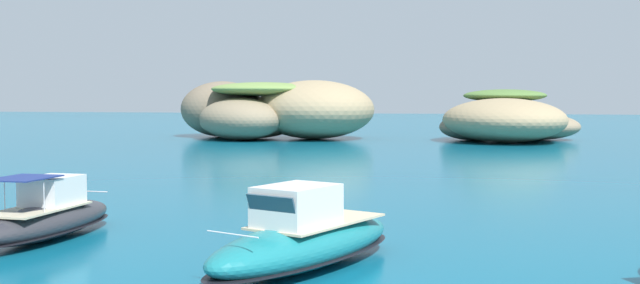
{
  "coord_description": "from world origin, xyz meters",
  "views": [
    {
      "loc": [
        4.76,
        -8.27,
        4.58
      ],
      "look_at": [
        -1.25,
        18.93,
        2.89
      ],
      "focal_mm": 41.57,
      "sensor_mm": 36.0,
      "label": 1
    }
  ],
  "objects_px": {
    "islet_large": "(271,112)",
    "motorboat_teal": "(304,240)",
    "islet_small": "(502,121)",
    "motorboat_charcoal": "(48,218)"
  },
  "relations": [
    {
      "from": "islet_large",
      "to": "motorboat_teal",
      "type": "relative_size",
      "value": 3.29
    },
    {
      "from": "motorboat_teal",
      "to": "islet_large",
      "type": "bearing_deg",
      "value": 107.02
    },
    {
      "from": "islet_small",
      "to": "islet_large",
      "type": "bearing_deg",
      "value": -178.93
    },
    {
      "from": "motorboat_teal",
      "to": "islet_small",
      "type": "bearing_deg",
      "value": 83.77
    },
    {
      "from": "islet_small",
      "to": "motorboat_charcoal",
      "type": "xyz_separation_m",
      "value": [
        -15.74,
        -58.27,
        -1.41
      ]
    },
    {
      "from": "islet_small",
      "to": "motorboat_charcoal",
      "type": "bearing_deg",
      "value": -105.11
    },
    {
      "from": "islet_large",
      "to": "motorboat_teal",
      "type": "bearing_deg",
      "value": -72.98
    },
    {
      "from": "islet_large",
      "to": "motorboat_teal",
      "type": "height_order",
      "value": "islet_large"
    },
    {
      "from": "islet_large",
      "to": "motorboat_charcoal",
      "type": "bearing_deg",
      "value": -80.9
    },
    {
      "from": "islet_small",
      "to": "motorboat_teal",
      "type": "distance_m",
      "value": 60.92
    }
  ]
}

